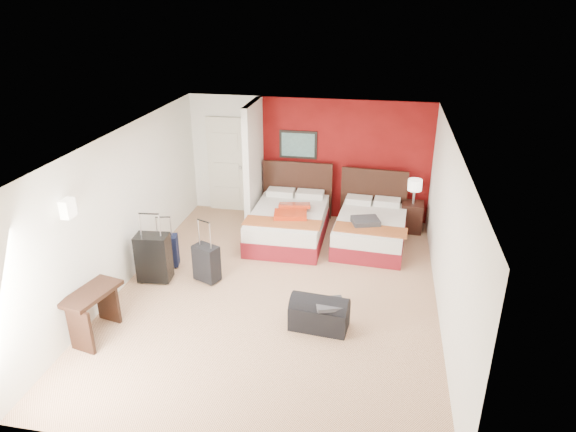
% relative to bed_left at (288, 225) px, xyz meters
% --- Properties ---
extents(ground, '(6.50, 6.50, 0.00)m').
position_rel_bed_left_xyz_m(ground, '(0.18, -1.97, -0.29)').
color(ground, tan).
rests_on(ground, ground).
extents(room_walls, '(5.02, 6.52, 2.50)m').
position_rel_bed_left_xyz_m(room_walls, '(-1.23, -0.55, 0.96)').
color(room_walls, white).
rests_on(room_walls, ground).
extents(red_accent_panel, '(3.50, 0.04, 2.50)m').
position_rel_bed_left_xyz_m(red_accent_panel, '(0.93, 1.26, 0.96)').
color(red_accent_panel, maroon).
rests_on(red_accent_panel, ground).
extents(partition_wall, '(0.12, 1.20, 2.50)m').
position_rel_bed_left_xyz_m(partition_wall, '(-0.82, 0.64, 0.96)').
color(partition_wall, silver).
rests_on(partition_wall, ground).
extents(entry_door, '(0.82, 0.06, 2.05)m').
position_rel_bed_left_xyz_m(entry_door, '(-1.57, 1.23, 0.73)').
color(entry_door, silver).
rests_on(entry_door, ground).
extents(bed_left, '(1.38, 1.97, 0.59)m').
position_rel_bed_left_xyz_m(bed_left, '(0.00, 0.00, 0.00)').
color(bed_left, silver).
rests_on(bed_left, ground).
extents(bed_right, '(1.38, 1.89, 0.54)m').
position_rel_bed_left_xyz_m(bed_right, '(1.57, 0.05, -0.02)').
color(bed_right, white).
rests_on(bed_right, ground).
extents(red_suitcase_open, '(0.72, 0.91, 0.10)m').
position_rel_bed_left_xyz_m(red_suitcase_open, '(0.10, -0.10, 0.35)').
color(red_suitcase_open, '#B12B0F').
rests_on(red_suitcase_open, bed_left).
extents(jacket_bundle, '(0.57, 0.51, 0.11)m').
position_rel_bed_left_xyz_m(jacket_bundle, '(1.47, -0.25, 0.30)').
color(jacket_bundle, '#37373C').
rests_on(jacket_bundle, bed_right).
extents(nightstand, '(0.45, 0.45, 0.60)m').
position_rel_bed_left_xyz_m(nightstand, '(2.35, 0.82, 0.00)').
color(nightstand, black).
rests_on(nightstand, ground).
extents(table_lamp, '(0.36, 0.36, 0.49)m').
position_rel_bed_left_xyz_m(table_lamp, '(2.35, 0.82, 0.55)').
color(table_lamp, white).
rests_on(table_lamp, nightstand).
extents(suitcase_black, '(0.56, 0.38, 0.80)m').
position_rel_bed_left_xyz_m(suitcase_black, '(-1.88, -1.96, 0.10)').
color(suitcase_black, black).
rests_on(suitcase_black, ground).
extents(suitcase_charcoal, '(0.48, 0.40, 0.61)m').
position_rel_bed_left_xyz_m(suitcase_charcoal, '(-1.03, -1.82, 0.01)').
color(suitcase_charcoal, black).
rests_on(suitcase_charcoal, ground).
extents(suitcase_navy, '(0.45, 0.33, 0.56)m').
position_rel_bed_left_xyz_m(suitcase_navy, '(-1.88, -1.47, -0.01)').
color(suitcase_navy, '#101732').
rests_on(suitcase_navy, ground).
extents(duffel_bag, '(0.86, 0.51, 0.41)m').
position_rel_bed_left_xyz_m(duffel_bag, '(0.97, -2.76, -0.09)').
color(duffel_bag, black).
rests_on(duffel_bag, ground).
extents(jacket_draped, '(0.49, 0.45, 0.05)m').
position_rel_bed_left_xyz_m(jacket_draped, '(1.12, -2.81, 0.15)').
color(jacket_draped, '#36363B').
rests_on(jacket_draped, duffel_bag).
extents(desk, '(0.60, 0.92, 0.71)m').
position_rel_bed_left_xyz_m(desk, '(-2.06, -3.51, 0.06)').
color(desk, black).
rests_on(desk, ground).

